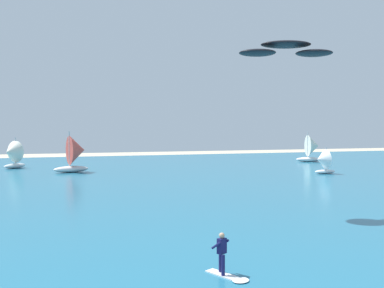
{
  "coord_description": "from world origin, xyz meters",
  "views": [
    {
      "loc": [
        -5.37,
        3.53,
        5.79
      ],
      "look_at": [
        0.24,
        20.44,
        5.18
      ],
      "focal_mm": 38.91,
      "sensor_mm": 36.0,
      "label": 1
    }
  ],
  "objects_px": {
    "sailboat_far_left": "(312,148)",
    "sailboat_heeled_over": "(322,162)",
    "sailboat_leading": "(76,153)",
    "kitesurfer": "(225,261)",
    "kite": "(286,50)",
    "sailboat_center_horizon": "(12,154)"
  },
  "relations": [
    {
      "from": "sailboat_heeled_over",
      "to": "kite",
      "type": "bearing_deg",
      "value": -130.7
    },
    {
      "from": "kitesurfer",
      "to": "sailboat_far_left",
      "type": "distance_m",
      "value": 61.28
    },
    {
      "from": "kitesurfer",
      "to": "sailboat_far_left",
      "type": "xyz_separation_m",
      "value": [
        37.33,
        48.56,
        1.86
      ]
    },
    {
      "from": "sailboat_far_left",
      "to": "sailboat_heeled_over",
      "type": "height_order",
      "value": "sailboat_far_left"
    },
    {
      "from": "sailboat_far_left",
      "to": "sailboat_leading",
      "type": "height_order",
      "value": "sailboat_leading"
    },
    {
      "from": "kite",
      "to": "kitesurfer",
      "type": "bearing_deg",
      "value": -131.15
    },
    {
      "from": "sailboat_far_left",
      "to": "sailboat_heeled_over",
      "type": "distance_m",
      "value": 20.84
    },
    {
      "from": "kitesurfer",
      "to": "kite",
      "type": "height_order",
      "value": "kite"
    },
    {
      "from": "kite",
      "to": "sailboat_leading",
      "type": "relative_size",
      "value": 1.19
    },
    {
      "from": "kitesurfer",
      "to": "sailboat_leading",
      "type": "distance_m",
      "value": 43.2
    },
    {
      "from": "sailboat_heeled_over",
      "to": "sailboat_leading",
      "type": "bearing_deg",
      "value": 157.8
    },
    {
      "from": "kitesurfer",
      "to": "sailboat_far_left",
      "type": "relative_size",
      "value": 0.37
    },
    {
      "from": "sailboat_leading",
      "to": "sailboat_heeled_over",
      "type": "distance_m",
      "value": 32.5
    },
    {
      "from": "sailboat_leading",
      "to": "sailboat_far_left",
      "type": "bearing_deg",
      "value": 7.74
    },
    {
      "from": "sailboat_heeled_over",
      "to": "kitesurfer",
      "type": "bearing_deg",
      "value": -130.84
    },
    {
      "from": "sailboat_leading",
      "to": "sailboat_heeled_over",
      "type": "xyz_separation_m",
      "value": [
        30.08,
        -12.27,
        -0.93
      ]
    },
    {
      "from": "sailboat_far_left",
      "to": "sailboat_leading",
      "type": "distance_m",
      "value": 41.21
    },
    {
      "from": "sailboat_far_left",
      "to": "sailboat_center_horizon",
      "type": "distance_m",
      "value": 49.62
    },
    {
      "from": "sailboat_leading",
      "to": "sailboat_center_horizon",
      "type": "relative_size",
      "value": 1.21
    },
    {
      "from": "kitesurfer",
      "to": "sailboat_far_left",
      "type": "height_order",
      "value": "sailboat_far_left"
    },
    {
      "from": "kitesurfer",
      "to": "sailboat_heeled_over",
      "type": "relative_size",
      "value": 0.58
    },
    {
      "from": "sailboat_leading",
      "to": "sailboat_heeled_over",
      "type": "relative_size",
      "value": 1.58
    }
  ]
}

